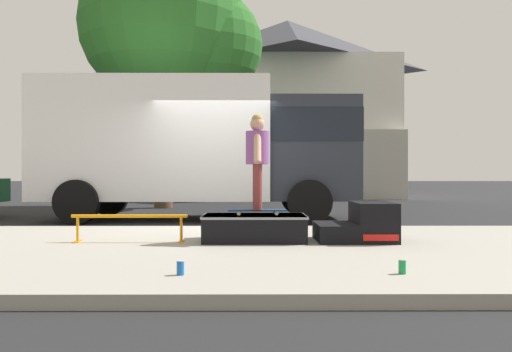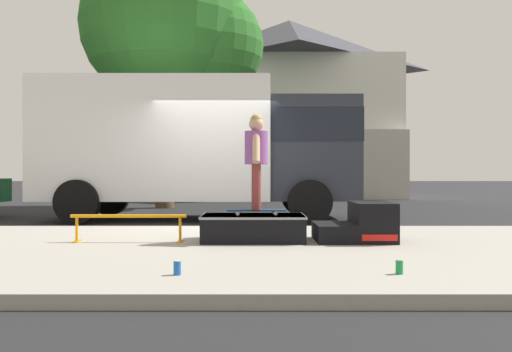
{
  "view_description": "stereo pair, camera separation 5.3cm",
  "coord_description": "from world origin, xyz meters",
  "px_view_note": "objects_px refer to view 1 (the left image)",
  "views": [
    {
      "loc": [
        0.77,
        -9.24,
        1.0
      ],
      "look_at": [
        0.82,
        -0.76,
        0.98
      ],
      "focal_mm": 35.79,
      "sensor_mm": 36.0,
      "label": 1
    },
    {
      "loc": [
        0.83,
        -9.24,
        1.0
      ],
      "look_at": [
        0.82,
        -0.76,
        0.98
      ],
      "focal_mm": 35.79,
      "sensor_mm": 36.0,
      "label": 2
    }
  ],
  "objects_px": {
    "soda_can": "(402,267)",
    "skate_box": "(254,227)",
    "kicker_ramp": "(361,225)",
    "skateboard": "(257,211)",
    "box_truck": "(200,143)",
    "grind_rail": "(129,221)",
    "street_tree_main": "(173,30)",
    "soda_can_b": "(180,268)",
    "skater_kid": "(257,153)"
  },
  "relations": [
    {
      "from": "soda_can",
      "to": "soda_can_b",
      "type": "xyz_separation_m",
      "value": [
        -1.96,
        -0.04,
        0.0
      ]
    },
    {
      "from": "grind_rail",
      "to": "street_tree_main",
      "type": "relative_size",
      "value": 0.19
    },
    {
      "from": "kicker_ramp",
      "to": "soda_can",
      "type": "distance_m",
      "value": 2.28
    },
    {
      "from": "soda_can_b",
      "to": "box_truck",
      "type": "distance_m",
      "value": 7.16
    },
    {
      "from": "skate_box",
      "to": "grind_rail",
      "type": "bearing_deg",
      "value": -176.4
    },
    {
      "from": "soda_can",
      "to": "skater_kid",
      "type": "bearing_deg",
      "value": 118.95
    },
    {
      "from": "grind_rail",
      "to": "skate_box",
      "type": "bearing_deg",
      "value": 3.6
    },
    {
      "from": "skateboard",
      "to": "box_truck",
      "type": "relative_size",
      "value": 0.11
    },
    {
      "from": "skate_box",
      "to": "kicker_ramp",
      "type": "bearing_deg",
      "value": -0.02
    },
    {
      "from": "skate_box",
      "to": "box_truck",
      "type": "relative_size",
      "value": 0.2
    },
    {
      "from": "kicker_ramp",
      "to": "skate_box",
      "type": "bearing_deg",
      "value": 179.98
    },
    {
      "from": "soda_can",
      "to": "grind_rail",
      "type": "bearing_deg",
      "value": 143.61
    },
    {
      "from": "soda_can_b",
      "to": "kicker_ramp",
      "type": "bearing_deg",
      "value": 48.03
    },
    {
      "from": "skater_kid",
      "to": "soda_can_b",
      "type": "bearing_deg",
      "value": -106.59
    },
    {
      "from": "skateboard",
      "to": "skater_kid",
      "type": "height_order",
      "value": "skater_kid"
    },
    {
      "from": "grind_rail",
      "to": "soda_can_b",
      "type": "relative_size",
      "value": 12.02
    },
    {
      "from": "skate_box",
      "to": "grind_rail",
      "type": "height_order",
      "value": "grind_rail"
    },
    {
      "from": "soda_can",
      "to": "box_truck",
      "type": "bearing_deg",
      "value": 109.88
    },
    {
      "from": "street_tree_main",
      "to": "skateboard",
      "type": "bearing_deg",
      "value": -73.89
    },
    {
      "from": "soda_can_b",
      "to": "street_tree_main",
      "type": "xyz_separation_m",
      "value": [
        -1.77,
        10.86,
        5.16
      ]
    },
    {
      "from": "kicker_ramp",
      "to": "street_tree_main",
      "type": "distance_m",
      "value": 10.63
    },
    {
      "from": "kicker_ramp",
      "to": "grind_rail",
      "type": "height_order",
      "value": "kicker_ramp"
    },
    {
      "from": "kicker_ramp",
      "to": "box_truck",
      "type": "height_order",
      "value": "box_truck"
    },
    {
      "from": "skate_box",
      "to": "skateboard",
      "type": "xyz_separation_m",
      "value": [
        0.04,
        0.02,
        0.22
      ]
    },
    {
      "from": "skate_box",
      "to": "soda_can",
      "type": "xyz_separation_m",
      "value": [
        1.31,
        -2.27,
        -0.12
      ]
    },
    {
      "from": "skate_box",
      "to": "kicker_ramp",
      "type": "distance_m",
      "value": 1.42
    },
    {
      "from": "skate_box",
      "to": "street_tree_main",
      "type": "bearing_deg",
      "value": 105.84
    },
    {
      "from": "grind_rail",
      "to": "soda_can_b",
      "type": "distance_m",
      "value": 2.43
    },
    {
      "from": "kicker_ramp",
      "to": "box_truck",
      "type": "bearing_deg",
      "value": 119.38
    },
    {
      "from": "kicker_ramp",
      "to": "grind_rail",
      "type": "distance_m",
      "value": 3.06
    },
    {
      "from": "kicker_ramp",
      "to": "soda_can",
      "type": "xyz_separation_m",
      "value": [
        -0.12,
        -2.27,
        -0.15
      ]
    },
    {
      "from": "grind_rail",
      "to": "soda_can",
      "type": "xyz_separation_m",
      "value": [
        2.94,
        -2.17,
        -0.21
      ]
    },
    {
      "from": "skater_kid",
      "to": "soda_can",
      "type": "relative_size",
      "value": 10.13
    },
    {
      "from": "skate_box",
      "to": "soda_can",
      "type": "bearing_deg",
      "value": -60.11
    },
    {
      "from": "kicker_ramp",
      "to": "box_truck",
      "type": "relative_size",
      "value": 0.15
    },
    {
      "from": "skate_box",
      "to": "kicker_ramp",
      "type": "xyz_separation_m",
      "value": [
        1.42,
        -0.0,
        0.03
      ]
    },
    {
      "from": "kicker_ramp",
      "to": "skater_kid",
      "type": "relative_size",
      "value": 0.8
    },
    {
      "from": "skate_box",
      "to": "soda_can_b",
      "type": "xyz_separation_m",
      "value": [
        -0.66,
        -2.31,
        -0.12
      ]
    },
    {
      "from": "soda_can",
      "to": "skate_box",
      "type": "bearing_deg",
      "value": 119.89
    },
    {
      "from": "soda_can_b",
      "to": "soda_can",
      "type": "bearing_deg",
      "value": 1.18
    },
    {
      "from": "skateboard",
      "to": "box_truck",
      "type": "distance_m",
      "value": 4.95
    },
    {
      "from": "kicker_ramp",
      "to": "skateboard",
      "type": "distance_m",
      "value": 1.4
    },
    {
      "from": "skater_kid",
      "to": "skateboard",
      "type": "bearing_deg",
      "value": -75.96
    },
    {
      "from": "kicker_ramp",
      "to": "street_tree_main",
      "type": "bearing_deg",
      "value": 114.25
    },
    {
      "from": "grind_rail",
      "to": "soda_can",
      "type": "bearing_deg",
      "value": -36.39
    },
    {
      "from": "kicker_ramp",
      "to": "skateboard",
      "type": "xyz_separation_m",
      "value": [
        -1.39,
        0.02,
        0.19
      ]
    },
    {
      "from": "skate_box",
      "to": "box_truck",
      "type": "height_order",
      "value": "box_truck"
    },
    {
      "from": "grind_rail",
      "to": "soda_can_b",
      "type": "height_order",
      "value": "grind_rail"
    },
    {
      "from": "kicker_ramp",
      "to": "soda_can",
      "type": "bearing_deg",
      "value": -92.98
    },
    {
      "from": "box_truck",
      "to": "kicker_ramp",
      "type": "bearing_deg",
      "value": -60.62
    }
  ]
}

